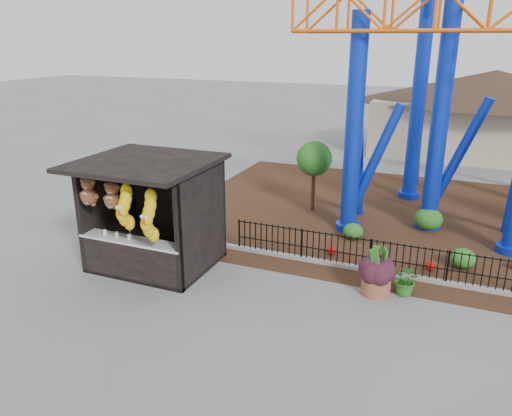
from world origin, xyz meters
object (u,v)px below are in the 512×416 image
at_px(terracotta_planter, 376,284).
at_px(potted_plant, 407,280).
at_px(prize_booth, 148,217).
at_px(roller_coaster, 490,30).

xyz_separation_m(terracotta_planter, potted_plant, (0.72, 0.24, 0.14)).
distance_m(prize_booth, potted_plant, 7.07).
xyz_separation_m(roller_coaster, potted_plant, (-1.24, -6.18, -6.02)).
relative_size(terracotta_planter, potted_plant, 0.88).
distance_m(prize_booth, roller_coaster, 11.99).
height_order(terracotta_planter, potted_plant, potted_plant).
bearing_deg(prize_booth, terracotta_planter, 8.31).
bearing_deg(terracotta_planter, prize_booth, -171.69).
relative_size(prize_booth, potted_plant, 4.15).
bearing_deg(roller_coaster, terracotta_planter, -106.93).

